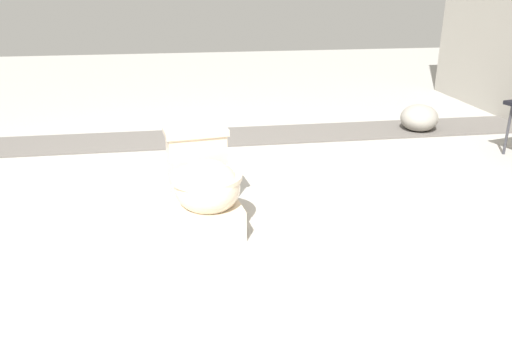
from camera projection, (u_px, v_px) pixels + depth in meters
name	position (u px, v px, depth m)	size (l,w,h in m)	color
ground_plane	(215.00, 200.00, 3.18)	(14.00, 14.00, 0.00)	#A8A59E
gravel_strip	(259.00, 135.00, 4.50)	(0.56, 8.00, 0.01)	#605B56
toilet	(204.00, 187.00, 2.83)	(0.67, 0.45, 0.52)	beige
boulder_near	(419.00, 118.00, 4.61)	(0.37, 0.34, 0.25)	gray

